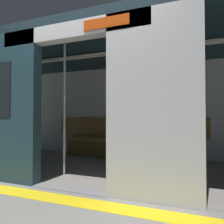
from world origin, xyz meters
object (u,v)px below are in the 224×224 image
at_px(book, 150,138).
at_px(grab_pole_door, 64,109).
at_px(grab_pole_far, 120,108).
at_px(bench_seat, 123,143).
at_px(train_car, 103,86).
at_px(handbag, 118,134).
at_px(person_seated, 133,128).

distance_m(book, grab_pole_door, 2.06).
xyz_separation_m(grab_pole_door, grab_pole_far, (-0.91, -0.02, 0.00)).
xyz_separation_m(bench_seat, grab_pole_door, (0.46, 1.60, 0.69)).
distance_m(train_car, book, 1.60).
bearing_deg(book, handbag, -32.60).
bearing_deg(grab_pole_door, grab_pole_far, -178.60).
relative_size(train_car, grab_pole_far, 3.11).
bearing_deg(bench_seat, grab_pole_door, 74.15).
bearing_deg(train_car, handbag, -85.93).
bearing_deg(book, grab_pole_far, 51.58).
relative_size(train_car, book, 29.09).
bearing_deg(person_seated, bench_seat, -12.16).
xyz_separation_m(person_seated, grab_pole_door, (0.70, 1.55, 0.37)).
relative_size(bench_seat, book, 11.91).
xyz_separation_m(train_car, bench_seat, (-0.07, -0.98, -1.12)).
bearing_deg(bench_seat, book, -171.52).
bearing_deg(person_seated, train_car, 71.27).
xyz_separation_m(bench_seat, grab_pole_far, (-0.46, 1.58, 0.69)).
relative_size(train_car, handbag, 24.62).
distance_m(person_seated, grab_pole_door, 1.74).
distance_m(train_car, grab_pole_far, 0.91).
distance_m(train_car, grab_pole_door, 0.85).
height_order(bench_seat, book, book).
bearing_deg(person_seated, book, -157.40).
bearing_deg(grab_pole_far, handbag, -69.91).
relative_size(bench_seat, person_seated, 2.24).
xyz_separation_m(bench_seat, person_seated, (-0.24, 0.05, 0.33)).
distance_m(bench_seat, grab_pole_door, 1.80).
height_order(bench_seat, grab_pole_door, grab_pole_door).
height_order(person_seated, grab_pole_far, grab_pole_far).
distance_m(train_car, person_seated, 1.26).
relative_size(handbag, grab_pole_door, 0.13).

